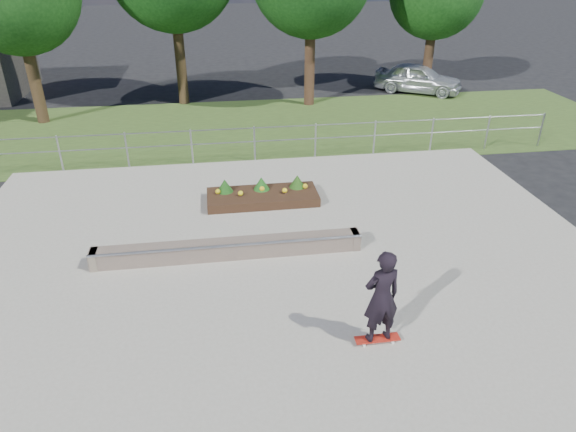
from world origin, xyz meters
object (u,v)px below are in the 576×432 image
Objects in this scene: skateboarder at (382,297)px; parked_car at (418,78)px; grind_ledge at (229,249)px; planter_bed at (262,194)px.

parked_car is (7.19, 16.82, -0.34)m from skateboarder.
grind_ledge is at bearing 177.51° from parked_car.
grind_ledge is 2.95m from planter_bed.
planter_bed is at bearing 69.31° from grind_ledge.
planter_bed is (1.04, 2.76, -0.02)m from grind_ledge.
planter_bed is 13.86m from parked_car.
planter_bed is at bearing 174.43° from parked_car.
skateboarder is at bearing -76.60° from planter_bed.
grind_ledge is at bearing -110.69° from planter_bed.
skateboarder is at bearing -170.29° from parked_car.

